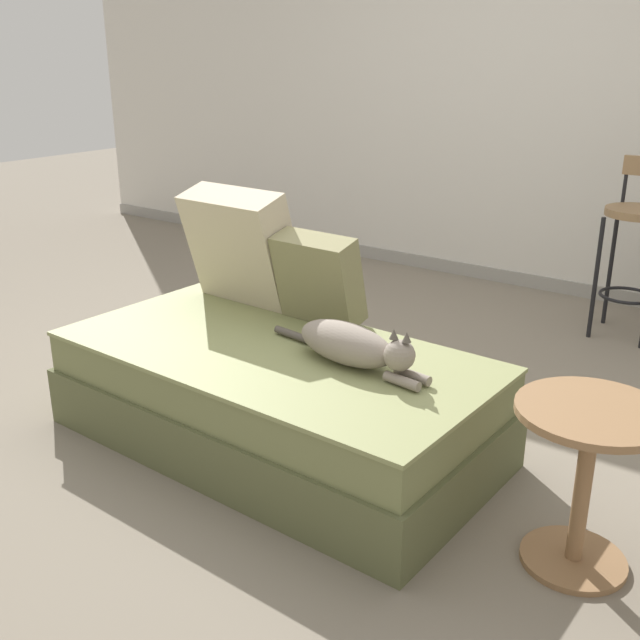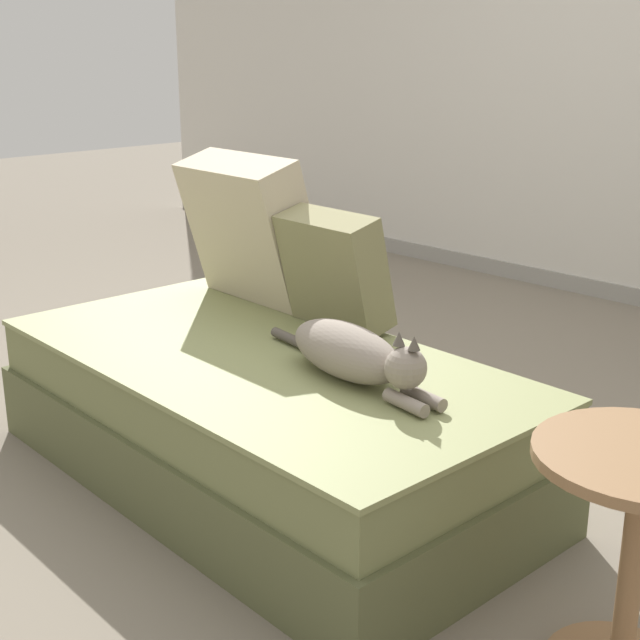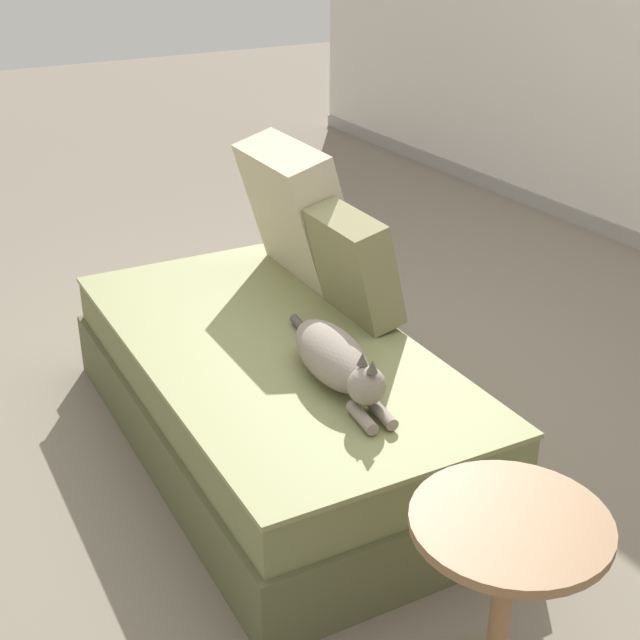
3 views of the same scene
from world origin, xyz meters
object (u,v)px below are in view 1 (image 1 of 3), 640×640
at_px(cat, 352,345).
at_px(couch, 274,396).
at_px(throw_pillow_corner, 241,246).
at_px(throw_pillow_middle, 318,278).
at_px(bar_stool_near_window, 636,234).
at_px(side_table, 586,465).

bearing_deg(cat, couch, -171.07).
xyz_separation_m(throw_pillow_corner, cat, (0.79, -0.30, -0.19)).
height_order(throw_pillow_middle, bar_stool_near_window, bar_stool_near_window).
bearing_deg(couch, cat, 8.93).
bearing_deg(bar_stool_near_window, couch, -111.01).
height_order(throw_pillow_middle, cat, throw_pillow_middle).
bearing_deg(couch, throw_pillow_middle, 95.26).
distance_m(throw_pillow_corner, bar_stool_near_window, 2.12).
bearing_deg(throw_pillow_corner, couch, -37.53).
bearing_deg(cat, bar_stool_near_window, 77.02).
relative_size(throw_pillow_corner, cat, 0.70).
height_order(couch, cat, cat).
distance_m(couch, throw_pillow_middle, 0.52).
height_order(throw_pillow_corner, cat, throw_pillow_corner).
xyz_separation_m(throw_pillow_corner, side_table, (1.67, -0.40, -0.32)).
relative_size(throw_pillow_corner, throw_pillow_middle, 1.36).
height_order(cat, bar_stool_near_window, bar_stool_near_window).
xyz_separation_m(couch, throw_pillow_middle, (-0.03, 0.34, 0.39)).
bearing_deg(throw_pillow_middle, couch, -84.74).
relative_size(couch, cat, 2.37).
xyz_separation_m(bar_stool_near_window, side_table, (0.42, -2.11, -0.22)).
relative_size(cat, bar_stool_near_window, 0.77).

